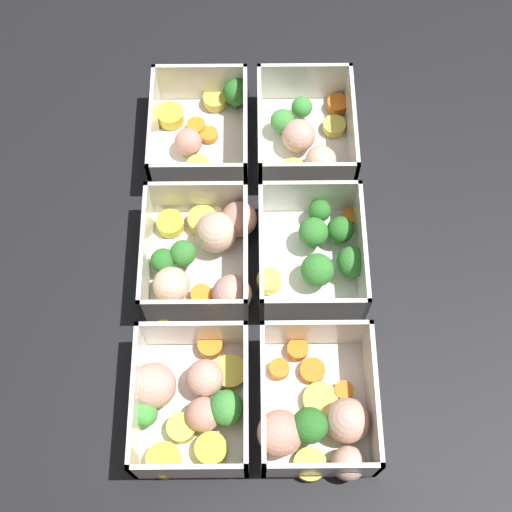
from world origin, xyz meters
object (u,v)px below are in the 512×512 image
at_px(container_near_right, 308,136).
at_px(container_far_left, 192,400).
at_px(container_near_left, 319,416).
at_px(container_near_center, 320,252).
at_px(container_far_right, 204,129).
at_px(container_far_center, 206,255).

distance_m(container_near_right, container_far_left, 0.37).
xyz_separation_m(container_near_left, container_near_center, (0.20, -0.01, 0.00)).
height_order(container_near_center, container_far_left, same).
distance_m(container_far_left, container_far_right, 0.36).
xyz_separation_m(container_near_left, container_far_center, (0.19, 0.13, -0.00)).
relative_size(container_near_center, container_far_center, 0.94).
bearing_deg(container_far_left, container_near_right, -22.06).
bearing_deg(container_far_right, container_far_center, -177.82).
height_order(container_near_right, container_far_left, same).
height_order(container_far_left, container_far_center, same).
height_order(container_near_left, container_far_right, same).
relative_size(container_far_center, container_far_right, 1.02).
bearing_deg(container_near_center, container_near_right, 2.99).
relative_size(container_near_center, container_near_right, 0.99).
bearing_deg(container_near_center, container_far_center, 91.27).
xyz_separation_m(container_near_left, container_far_right, (0.38, 0.13, -0.00)).
xyz_separation_m(container_near_right, container_far_right, (0.01, 0.13, -0.00)).
distance_m(container_far_center, container_far_right, 0.18).
xyz_separation_m(container_near_right, container_far_center, (-0.17, 0.13, 0.00)).
bearing_deg(container_near_right, container_far_right, 84.48).
distance_m(container_near_right, container_far_center, 0.21).
relative_size(container_near_right, container_far_center, 0.95).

